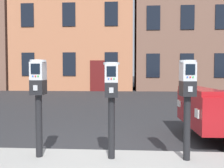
{
  "coord_description": "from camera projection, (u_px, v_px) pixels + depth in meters",
  "views": [
    {
      "loc": [
        0.35,
        -3.48,
        1.29
      ],
      "look_at": [
        0.12,
        -0.06,
        1.13
      ],
      "focal_mm": 40.51,
      "sensor_mm": 36.0,
      "label": 1
    }
  ],
  "objects": [
    {
      "name": "parking_meter_twin_adjacent",
      "position": [
        112.0,
        92.0,
        3.34
      ],
      "size": [
        0.23,
        0.26,
        1.28
      ],
      "rotation": [
        0.0,
        0.0,
        -1.53
      ],
      "color": "black",
      "rests_on": "sidewalk_slab"
    },
    {
      "name": "townhouse_cream_stone",
      "position": [
        193.0,
        27.0,
        19.51
      ],
      "size": [
        8.92,
        6.02,
        9.51
      ],
      "color": "brown",
      "rests_on": "ground_plane"
    },
    {
      "name": "townhouse_grey_stucco",
      "position": [
        77.0,
        25.0,
        20.03
      ],
      "size": [
        8.67,
        5.9,
        10.1
      ],
      "color": "#B7704C",
      "rests_on": "ground_plane"
    },
    {
      "name": "parking_meter_near_kerb",
      "position": [
        38.0,
        90.0,
        3.41
      ],
      "size": [
        0.23,
        0.26,
        1.32
      ],
      "rotation": [
        0.0,
        0.0,
        -1.53
      ],
      "color": "black",
      "rests_on": "sidewalk_slab"
    },
    {
      "name": "parking_meter_end_of_row",
      "position": [
        187.0,
        91.0,
        3.28
      ],
      "size": [
        0.23,
        0.26,
        1.31
      ],
      "rotation": [
        0.0,
        0.0,
        -1.53
      ],
      "color": "black",
      "rests_on": "sidewalk_slab"
    },
    {
      "name": "ground_plane",
      "position": [
        103.0,
        164.0,
        3.56
      ],
      "size": [
        160.0,
        160.0,
        0.0
      ],
      "primitive_type": "plane",
      "color": "#28282B"
    }
  ]
}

